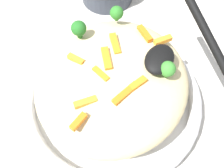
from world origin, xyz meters
The scene contains 17 objects.
ground_plane centered at (0.00, 0.00, 0.00)m, with size 2.40×2.40×0.00m, color beige.
serving_bowl centered at (0.00, 0.00, 0.03)m, with size 0.31×0.31×0.05m.
pasta_mound centered at (0.00, 0.00, 0.08)m, with size 0.25×0.24×0.09m, color beige.
carrot_piece_0 centered at (0.08, -0.05, 0.12)m, with size 0.03×0.01×0.01m, color orange.
carrot_piece_1 centered at (-0.01, 0.05, 0.13)m, with size 0.03×0.01×0.01m, color orange.
carrot_piece_2 centered at (-0.03, -0.04, 0.12)m, with size 0.04×0.01×0.01m, color orange.
carrot_piece_3 centered at (-0.01, -0.05, 0.12)m, with size 0.03×0.01×0.01m, color orange.
carrot_piece_4 centered at (0.08, -0.02, 0.12)m, with size 0.03×0.01×0.01m, color orange.
carrot_piece_5 centered at (-0.07, 0.01, 0.12)m, with size 0.03×0.01×0.01m, color orange.
carrot_piece_6 centered at (0.04, 0.01, 0.13)m, with size 0.04×0.01×0.01m, color orange.
carrot_piece_7 centered at (-0.10, 0.00, 0.12)m, with size 0.03×0.01×0.01m, color orange.
carrot_piece_8 centered at (-0.02, 0.01, 0.13)m, with size 0.03×0.01×0.01m, color orange.
carrot_piece_9 centered at (0.01, 0.01, 0.13)m, with size 0.04×0.01×0.01m, color orange.
broccoli_floret_0 centered at (0.03, 0.07, 0.14)m, with size 0.02×0.02×0.03m.
broccoli_floret_1 centered at (0.09, 0.04, 0.13)m, with size 0.02×0.02×0.03m.
broccoli_floret_2 centered at (0.02, -0.07, 0.14)m, with size 0.02×0.02×0.03m.
serving_spoon centered at (0.05, -0.07, 0.15)m, with size 0.13×0.12×0.08m.
Camera 1 is at (-0.20, -0.10, 0.44)m, focal length 42.74 mm.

